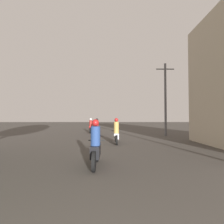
# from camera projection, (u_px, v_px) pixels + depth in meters

# --- Properties ---
(motorcycle_black) EXTENTS (0.60, 1.88, 1.60)m
(motorcycle_black) POSITION_uv_depth(u_px,v_px,m) (96.00, 148.00, 5.93)
(motorcycle_black) COLOR black
(motorcycle_black) RESTS_ON ground_plane
(motorcycle_silver) EXTENTS (0.60, 2.01, 1.61)m
(motorcycle_silver) POSITION_uv_depth(u_px,v_px,m) (116.00, 133.00, 11.11)
(motorcycle_silver) COLOR black
(motorcycle_silver) RESTS_ON ground_plane
(motorcycle_blue) EXTENTS (0.60, 2.03, 1.56)m
(motorcycle_blue) POSITION_uv_depth(u_px,v_px,m) (97.00, 129.00, 15.92)
(motorcycle_blue) COLOR black
(motorcycle_blue) RESTS_ON ground_plane
(motorcycle_red) EXTENTS (0.60, 2.01, 1.56)m
(motorcycle_red) POSITION_uv_depth(u_px,v_px,m) (91.00, 127.00, 18.64)
(motorcycle_red) COLOR black
(motorcycle_red) RESTS_ON ground_plane
(utility_pole_far) EXTENTS (1.60, 0.20, 6.53)m
(utility_pole_far) POSITION_uv_depth(u_px,v_px,m) (165.00, 98.00, 15.72)
(utility_pole_far) COLOR slate
(utility_pole_far) RESTS_ON ground_plane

